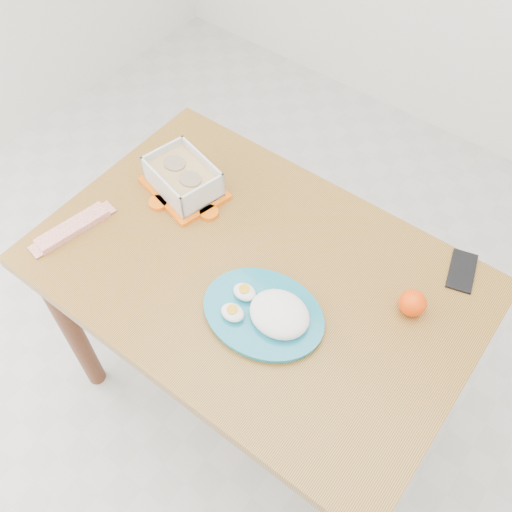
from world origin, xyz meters
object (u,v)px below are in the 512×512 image
Objects in this scene: orange_fruit at (412,303)px; smartphone at (462,271)px; rice_plate at (268,312)px; food_container at (183,178)px; dining_table at (256,294)px.

orange_fruit is 0.53× the size of smartphone.
smartphone is at bearing 46.15° from rice_plate.
food_container is 2.03× the size of smartphone.
dining_table is 0.52m from smartphone.
dining_table is 0.37m from food_container.
dining_table is 17.04× the size of orange_fruit.
food_container is 0.47m from rice_plate.
orange_fruit reaches higher than smartphone.
dining_table is 0.20m from rice_plate.
rice_plate reaches higher than dining_table.
food_container is 0.77× the size of rice_plate.
rice_plate reaches higher than orange_fruit.
rice_plate is at bearing -138.60° from orange_fruit.
dining_table is 0.41m from orange_fruit.
smartphone is (0.30, 0.40, -0.02)m from rice_plate.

